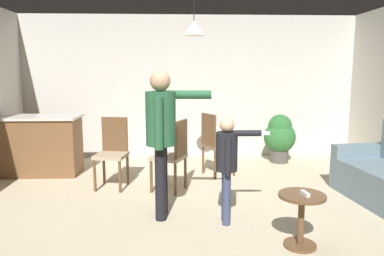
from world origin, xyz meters
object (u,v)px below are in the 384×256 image
object	(u,v)px
person_child	(228,158)
dining_chair_near_wall	(215,142)
kitchen_counter	(41,145)
dining_chair_by_counter	(113,150)
person_adult	(162,128)
side_table_by_couch	(301,214)
dining_chair_centre_back	(173,153)
potted_plant_corner	(280,136)
spare_remote_on_table	(305,194)

from	to	relation	value
person_child	dining_chair_near_wall	distance (m)	1.89
kitchen_counter	dining_chair_near_wall	size ratio (longest dim) A/B	1.26
person_child	dining_chair_by_counter	distance (m)	2.01
person_adult	side_table_by_couch	bearing A→B (deg)	63.46
dining_chair_by_counter	dining_chair_centre_back	world-z (taller)	same
potted_plant_corner	person_child	bearing A→B (deg)	-116.34
side_table_by_couch	potted_plant_corner	distance (m)	3.38
dining_chair_by_counter	dining_chair_near_wall	world-z (taller)	same
dining_chair_by_counter	spare_remote_on_table	distance (m)	2.90
person_adult	dining_chair_centre_back	size ratio (longest dim) A/B	1.67
kitchen_counter	person_child	size ratio (longest dim) A/B	1.07
person_adult	spare_remote_on_table	distance (m)	1.66
dining_chair_by_counter	dining_chair_centre_back	size ratio (longest dim) A/B	1.00
dining_chair_near_wall	side_table_by_couch	bearing A→B (deg)	-13.63
dining_chair_near_wall	dining_chair_centre_back	bearing A→B (deg)	-67.40
person_child	spare_remote_on_table	distance (m)	0.92
dining_chair_centre_back	side_table_by_couch	bearing A→B (deg)	-121.45
side_table_by_couch	person_adult	size ratio (longest dim) A/B	0.31
person_adult	spare_remote_on_table	size ratio (longest dim) A/B	12.82
side_table_by_couch	potted_plant_corner	bearing A→B (deg)	77.78
side_table_by_couch	person_child	distance (m)	0.95
side_table_by_couch	dining_chair_centre_back	bearing A→B (deg)	125.15
person_adult	person_child	bearing A→B (deg)	78.93
side_table_by_couch	dining_chair_near_wall	world-z (taller)	dining_chair_near_wall
spare_remote_on_table	kitchen_counter	bearing A→B (deg)	141.11
person_adult	spare_remote_on_table	bearing A→B (deg)	62.61
dining_chair_centre_back	spare_remote_on_table	xyz separation A→B (m)	(1.23, -1.76, -0.01)
side_table_by_couch	person_child	bearing A→B (deg)	136.04
spare_remote_on_table	person_adult	bearing A→B (deg)	148.33
person_adult	dining_chair_centre_back	distance (m)	1.06
person_child	dining_chair_by_counter	world-z (taller)	person_child
side_table_by_couch	potted_plant_corner	size ratio (longest dim) A/B	0.59
kitchen_counter	dining_chair_centre_back	xyz separation A→B (m)	(2.14, -0.96, 0.07)
person_adult	dining_chair_centre_back	world-z (taller)	person_adult
kitchen_counter	dining_chair_by_counter	distance (m)	1.47
dining_chair_near_wall	potted_plant_corner	size ratio (longest dim) A/B	1.13
potted_plant_corner	spare_remote_on_table	world-z (taller)	potted_plant_corner
dining_chair_near_wall	potted_plant_corner	world-z (taller)	dining_chair_near_wall
kitchen_counter	dining_chair_centre_back	world-z (taller)	dining_chair_centre_back
dining_chair_near_wall	spare_remote_on_table	bearing A→B (deg)	-13.49
dining_chair_near_wall	potted_plant_corner	xyz separation A→B (m)	(1.28, 0.82, -0.06)
dining_chair_centre_back	potted_plant_corner	world-z (taller)	dining_chair_centre_back
dining_chair_by_counter	spare_remote_on_table	world-z (taller)	dining_chair_by_counter
person_adult	person_child	xyz separation A→B (m)	(0.71, -0.19, -0.31)
person_adult	dining_chair_centre_back	bearing A→B (deg)	177.22
person_child	person_adult	bearing A→B (deg)	-104.10
side_table_by_couch	potted_plant_corner	world-z (taller)	potted_plant_corner
dining_chair_by_counter	dining_chair_near_wall	size ratio (longest dim) A/B	1.00
dining_chair_by_counter	person_child	bearing A→B (deg)	146.65
kitchen_counter	dining_chair_near_wall	bearing A→B (deg)	-4.23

